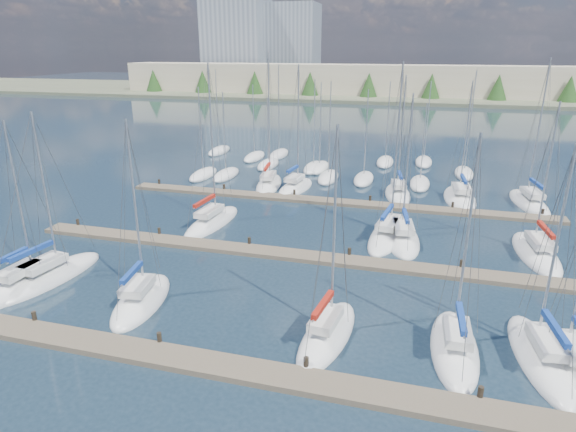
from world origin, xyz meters
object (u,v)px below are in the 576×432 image
(sailboat_o, at_px, (296,187))
(sailboat_p, at_px, (398,194))
(sailboat_q, at_px, (460,198))
(sailboat_a, at_px, (26,284))
(sailboat_f, at_px, (540,357))
(sailboat_l, at_px, (402,238))
(sailboat_m, at_px, (536,253))
(sailboat_n, at_px, (269,184))
(sailboat_c, at_px, (141,300))
(sailboat_e, at_px, (454,348))
(sailboat_i, at_px, (212,222))
(sailboat_d, at_px, (327,334))
(sailboat_b, at_px, (51,277))
(sailboat_g, at_px, (569,364))
(sailboat_k, at_px, (388,234))
(sailboat_r, at_px, (529,203))

(sailboat_o, relative_size, sailboat_p, 1.08)
(sailboat_p, height_order, sailboat_q, sailboat_p)
(sailboat_p, bearing_deg, sailboat_a, -137.38)
(sailboat_f, height_order, sailboat_l, sailboat_l)
(sailboat_a, bearing_deg, sailboat_q, 46.34)
(sailboat_m, distance_m, sailboat_n, 28.86)
(sailboat_c, relative_size, sailboat_e, 0.99)
(sailboat_p, bearing_deg, sailboat_i, -147.64)
(sailboat_f, xyz_separation_m, sailboat_p, (-8.71, 27.48, 0.00))
(sailboat_c, distance_m, sailboat_d, 11.93)
(sailboat_o, xyz_separation_m, sailboat_a, (-11.40, -27.44, -0.01))
(sailboat_m, relative_size, sailboat_e, 1.01)
(sailboat_m, height_order, sailboat_n, sailboat_n)
(sailboat_l, bearing_deg, sailboat_e, -84.84)
(sailboat_b, distance_m, sailboat_n, 27.47)
(sailboat_g, relative_size, sailboat_m, 1.00)
(sailboat_e, bearing_deg, sailboat_a, 178.40)
(sailboat_k, bearing_deg, sailboat_p, 97.38)
(sailboat_a, distance_m, sailboat_e, 27.17)
(sailboat_c, bearing_deg, sailboat_e, -9.89)
(sailboat_a, bearing_deg, sailboat_c, 3.02)
(sailboat_o, relative_size, sailboat_a, 1.21)
(sailboat_m, distance_m, sailboat_q, 14.32)
(sailboat_q, bearing_deg, sailboat_p, 178.73)
(sailboat_k, xyz_separation_m, sailboat_p, (0.04, 12.13, 0.00))
(sailboat_r, xyz_separation_m, sailboat_e, (-8.48, -28.22, -0.00))
(sailboat_m, relative_size, sailboat_r, 0.82)
(sailboat_r, bearing_deg, sailboat_l, -140.09)
(sailboat_d, bearing_deg, sailboat_k, 90.10)
(sailboat_b, relative_size, sailboat_e, 0.99)
(sailboat_n, bearing_deg, sailboat_d, -74.74)
(sailboat_b, bearing_deg, sailboat_d, 1.53)
(sailboat_b, bearing_deg, sailboat_o, 74.69)
(sailboat_f, relative_size, sailboat_e, 0.97)
(sailboat_p, bearing_deg, sailboat_g, -78.43)
(sailboat_g, xyz_separation_m, sailboat_l, (-8.89, 14.79, -0.01))
(sailboat_l, height_order, sailboat_m, sailboat_l)
(sailboat_i, height_order, sailboat_n, sailboat_n)
(sailboat_m, bearing_deg, sailboat_i, 175.23)
(sailboat_l, height_order, sailboat_n, sailboat_n)
(sailboat_m, xyz_separation_m, sailboat_a, (-33.79, -14.66, 0.01))
(sailboat_i, height_order, sailboat_o, sailboat_i)
(sailboat_a, distance_m, sailboat_p, 35.90)
(sailboat_l, xyz_separation_m, sailboat_r, (11.90, 13.30, 0.01))
(sailboat_d, bearing_deg, sailboat_m, 56.12)
(sailboat_c, height_order, sailboat_a, sailboat_c)
(sailboat_c, height_order, sailboat_m, sailboat_m)
(sailboat_f, distance_m, sailboat_r, 28.22)
(sailboat_f, xyz_separation_m, sailboat_g, (1.31, -0.21, 0.00))
(sailboat_k, relative_size, sailboat_r, 0.99)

